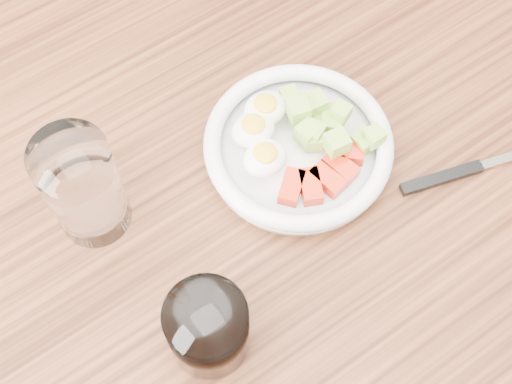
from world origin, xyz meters
TOP-DOWN VIEW (x-y plane):
  - ground at (0.00, 0.00)m, footprint 4.00×4.00m
  - dining_table at (0.00, 0.00)m, footprint 1.50×0.90m
  - bowl at (0.06, 0.04)m, footprint 0.20×0.20m
  - fork at (0.19, -0.09)m, footprint 0.19×0.07m
  - water_glass at (-0.15, 0.09)m, footprint 0.07×0.07m
  - coffee_glass at (-0.13, -0.08)m, footprint 0.08×0.08m

SIDE VIEW (x-z plane):
  - ground at x=0.00m, z-range 0.00..0.00m
  - dining_table at x=0.00m, z-range 0.28..1.05m
  - fork at x=0.19m, z-range 0.77..0.78m
  - bowl at x=0.06m, z-range 0.76..0.81m
  - coffee_glass at x=-0.13m, z-range 0.77..0.86m
  - water_glass at x=-0.15m, z-range 0.77..0.90m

